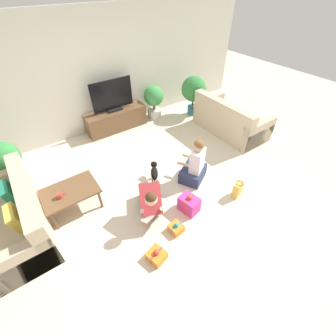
# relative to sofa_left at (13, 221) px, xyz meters

# --- Properties ---
(ground_plane) EXTENTS (16.00, 16.00, 0.00)m
(ground_plane) POSITION_rel_sofa_left_xyz_m (2.38, -0.43, -0.30)
(ground_plane) COLOR beige
(wall_back) EXTENTS (8.40, 0.06, 2.60)m
(wall_back) POSITION_rel_sofa_left_xyz_m (2.38, 2.20, 1.00)
(wall_back) COLOR beige
(wall_back) RESTS_ON ground_plane
(sofa_left) EXTENTS (0.93, 1.74, 0.86)m
(sofa_left) POSITION_rel_sofa_left_xyz_m (0.00, 0.00, 0.00)
(sofa_left) COLOR #C6B293
(sofa_left) RESTS_ON ground_plane
(sofa_right) EXTENTS (0.93, 1.74, 0.86)m
(sofa_right) POSITION_rel_sofa_left_xyz_m (4.76, 0.17, -0.00)
(sofa_right) COLOR #C6B293
(sofa_right) RESTS_ON ground_plane
(coffee_table) EXTENTS (0.86, 0.61, 0.42)m
(coffee_table) POSITION_rel_sofa_left_xyz_m (0.86, -0.01, 0.07)
(coffee_table) COLOR brown
(coffee_table) RESTS_ON ground_plane
(tv_console) EXTENTS (1.49, 0.45, 0.51)m
(tv_console) POSITION_rel_sofa_left_xyz_m (2.57, 1.91, -0.05)
(tv_console) COLOR brown
(tv_console) RESTS_ON ground_plane
(tv) EXTENTS (1.00, 0.20, 0.73)m
(tv) POSITION_rel_sofa_left_xyz_m (2.57, 1.91, 0.53)
(tv) COLOR black
(tv) RESTS_ON tv_console
(potted_plant_corner_right) EXTENTS (0.65, 0.65, 1.04)m
(potted_plant_corner_right) POSITION_rel_sofa_left_xyz_m (4.62, 1.39, 0.38)
(potted_plant_corner_right) COLOR #336B84
(potted_plant_corner_right) RESTS_ON ground_plane
(potted_plant_back_right) EXTENTS (0.51, 0.51, 0.86)m
(potted_plant_back_right) POSITION_rel_sofa_left_xyz_m (3.66, 1.86, 0.21)
(potted_plant_back_right) COLOR beige
(potted_plant_back_right) RESTS_ON ground_plane
(potted_plant_corner_left) EXTENTS (0.56, 0.56, 0.90)m
(potted_plant_corner_left) POSITION_rel_sofa_left_xyz_m (0.15, 1.22, 0.28)
(potted_plant_corner_left) COLOR beige
(potted_plant_corner_left) RESTS_ON ground_plane
(person_kneeling) EXTENTS (0.61, 0.82, 0.77)m
(person_kneeling) POSITION_rel_sofa_left_xyz_m (1.85, -0.83, 0.03)
(person_kneeling) COLOR #23232D
(person_kneeling) RESTS_ON ground_plane
(person_sitting) EXTENTS (0.65, 0.62, 0.91)m
(person_sitting) POSITION_rel_sofa_left_xyz_m (2.96, -0.63, 0.03)
(person_sitting) COLOR #283351
(person_sitting) RESTS_ON ground_plane
(dog) EXTENTS (0.31, 0.45, 0.32)m
(dog) POSITION_rel_sofa_left_xyz_m (2.31, -0.23, -0.08)
(dog) COLOR black
(dog) RESTS_ON ground_plane
(gift_box_a) EXTENTS (0.29, 0.30, 0.19)m
(gift_box_a) POSITION_rel_sofa_left_xyz_m (1.48, -1.56, -0.24)
(gift_box_a) COLOR orange
(gift_box_a) RESTS_ON ground_plane
(gift_box_b) EXTENTS (0.21, 0.23, 0.18)m
(gift_box_b) POSITION_rel_sofa_left_xyz_m (1.98, -1.37, -0.24)
(gift_box_b) COLOR orange
(gift_box_b) RESTS_ON ground_plane
(gift_box_c) EXTENTS (0.30, 0.36, 0.35)m
(gift_box_c) POSITION_rel_sofa_left_xyz_m (2.39, -1.17, -0.16)
(gift_box_c) COLOR #CC3389
(gift_box_c) RESTS_ON ground_plane
(gift_bag_a) EXTENTS (0.22, 0.16, 0.32)m
(gift_bag_a) POSITION_rel_sofa_left_xyz_m (3.30, -1.42, -0.15)
(gift_bag_a) COLOR #E5B74C
(gift_bag_a) RESTS_ON ground_plane
(mug) EXTENTS (0.12, 0.08, 0.09)m
(mug) POSITION_rel_sofa_left_xyz_m (0.70, -0.07, 0.17)
(mug) COLOR #B23D38
(mug) RESTS_ON coffee_table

